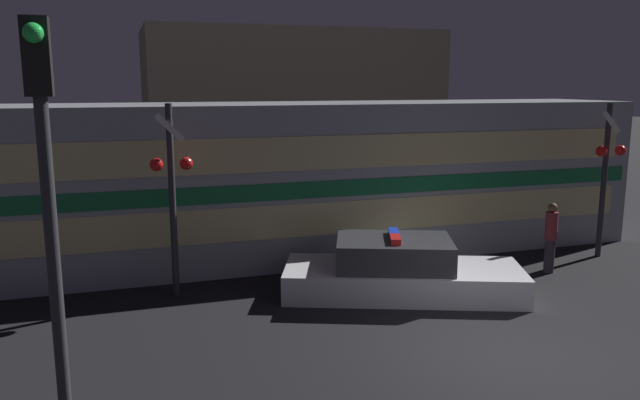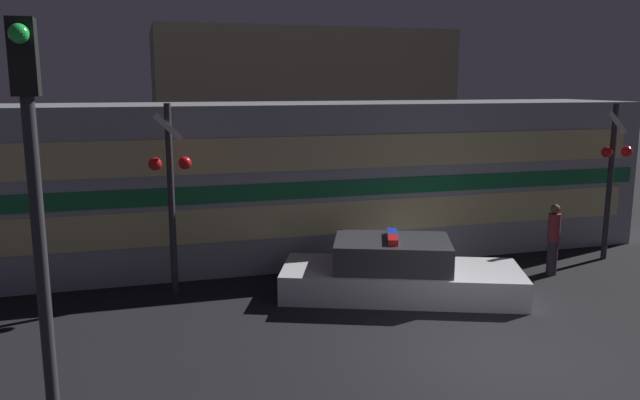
% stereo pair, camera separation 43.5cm
% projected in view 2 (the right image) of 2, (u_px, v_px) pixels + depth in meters
% --- Properties ---
extents(ground_plane, '(120.00, 120.00, 0.00)m').
position_uv_depth(ground_plane, '(491.00, 358.00, 9.93)').
color(ground_plane, black).
extents(train, '(20.20, 3.18, 3.84)m').
position_uv_depth(train, '(253.00, 182.00, 15.41)').
color(train, '#999EA5').
rests_on(train, ground_plane).
extents(police_car, '(5.20, 3.46, 1.30)m').
position_uv_depth(police_car, '(398.00, 273.00, 12.83)').
color(police_car, silver).
rests_on(police_car, ground_plane).
extents(pedestrian, '(0.28, 0.28, 1.64)m').
position_uv_depth(pedestrian, '(553.00, 239.00, 14.14)').
color(pedestrian, '#2D2833').
rests_on(pedestrian, ground_plane).
extents(crossing_signal_near, '(0.84, 0.35, 3.85)m').
position_uv_depth(crossing_signal_near, '(612.00, 171.00, 15.14)').
color(crossing_signal_near, '#2D2D33').
rests_on(crossing_signal_near, ground_plane).
extents(crossing_signal_far, '(0.84, 0.35, 3.93)m').
position_uv_depth(crossing_signal_far, '(171.00, 187.00, 12.53)').
color(crossing_signal_far, '#2D2D33').
rests_on(crossing_signal_far, ground_plane).
extents(traffic_light_corner, '(0.30, 0.46, 5.06)m').
position_uv_depth(traffic_light_corner, '(33.00, 173.00, 7.49)').
color(traffic_light_corner, '#2D2D33').
rests_on(traffic_light_corner, ground_plane).
extents(building_left, '(10.75, 5.36, 6.24)m').
position_uv_depth(building_left, '(298.00, 115.00, 24.13)').
color(building_left, '#726656').
rests_on(building_left, ground_plane).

